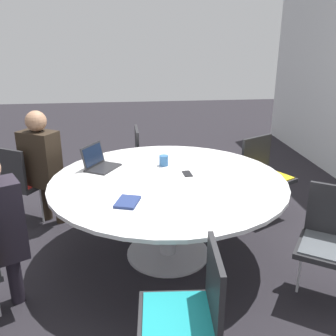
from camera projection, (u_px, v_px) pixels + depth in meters
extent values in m
plane|color=black|center=(168.00, 253.00, 3.39)|extent=(16.00, 16.00, 0.00)
cylinder|color=#B7B7BC|center=(168.00, 252.00, 3.39)|extent=(0.74, 0.74, 0.02)
cylinder|color=#B7B7BC|center=(168.00, 218.00, 3.27)|extent=(0.14, 0.14, 0.67)
cylinder|color=white|center=(168.00, 181.00, 3.15)|extent=(1.98, 1.98, 0.03)
cube|color=#262628|center=(26.00, 183.00, 3.86)|extent=(0.58, 0.59, 0.04)
cube|color=red|center=(25.00, 180.00, 3.85)|extent=(0.51, 0.52, 0.01)
cube|color=#262628|center=(8.00, 169.00, 3.61)|extent=(0.24, 0.38, 0.40)
cylinder|color=silver|center=(15.00, 200.00, 4.00)|extent=(0.02, 0.02, 0.41)
cylinder|color=silver|center=(42.00, 205.00, 3.86)|extent=(0.02, 0.02, 0.41)
cube|color=#262628|center=(177.00, 320.00, 2.02)|extent=(0.47, 0.45, 0.04)
cube|color=teal|center=(177.00, 316.00, 2.01)|extent=(0.41, 0.40, 0.01)
cube|color=#262628|center=(215.00, 285.00, 1.95)|extent=(0.42, 0.06, 0.40)
cylinder|color=silver|center=(175.00, 328.00, 2.26)|extent=(0.02, 0.02, 0.41)
cube|color=#262628|center=(330.00, 250.00, 2.66)|extent=(0.60, 0.60, 0.04)
cube|color=#4C5156|center=(330.00, 247.00, 2.65)|extent=(0.52, 0.53, 0.01)
cylinder|color=silver|center=(300.00, 269.00, 2.82)|extent=(0.02, 0.02, 0.41)
cube|color=#262628|center=(268.00, 179.00, 3.96)|extent=(0.58, 0.59, 0.04)
cube|color=gold|center=(269.00, 177.00, 3.95)|extent=(0.51, 0.52, 0.01)
cube|color=#262628|center=(256.00, 155.00, 4.03)|extent=(0.23, 0.38, 0.40)
cylinder|color=silver|center=(277.00, 194.00, 4.13)|extent=(0.02, 0.02, 0.41)
cylinder|color=silver|center=(255.00, 202.00, 3.94)|extent=(0.02, 0.02, 0.41)
cube|color=#262628|center=(154.00, 162.00, 4.47)|extent=(0.45, 0.43, 0.04)
cube|color=teal|center=(154.00, 160.00, 4.46)|extent=(0.39, 0.38, 0.01)
cube|color=#262628|center=(137.00, 145.00, 4.37)|extent=(0.42, 0.04, 0.40)
cylinder|color=silver|center=(153.00, 174.00, 4.71)|extent=(0.02, 0.02, 0.41)
cylinder|color=silver|center=(156.00, 185.00, 4.37)|extent=(0.02, 0.02, 0.41)
cylinder|color=#2D2319|center=(46.00, 199.00, 3.95)|extent=(0.10, 0.10, 0.45)
cylinder|color=#2D2319|center=(60.00, 202.00, 3.89)|extent=(0.10, 0.10, 0.45)
cube|color=#2D2319|center=(40.00, 159.00, 3.66)|extent=(0.37, 0.42, 0.55)
sphere|color=#A87A5B|center=(36.00, 121.00, 3.54)|extent=(0.20, 0.20, 0.20)
cylinder|color=#231E28|center=(15.00, 275.00, 2.72)|extent=(0.10, 0.10, 0.45)
cube|color=#232326|center=(103.00, 168.00, 3.39)|extent=(0.37, 0.34, 0.02)
cube|color=#232326|center=(93.00, 155.00, 3.39)|extent=(0.28, 0.20, 0.20)
cube|color=black|center=(93.00, 155.00, 3.39)|extent=(0.25, 0.17, 0.17)
cube|color=navy|center=(127.00, 202.00, 2.70)|extent=(0.25, 0.21, 0.02)
cylinder|color=#33669E|center=(164.00, 161.00, 3.45)|extent=(0.08, 0.08, 0.10)
cube|color=black|center=(187.00, 174.00, 3.26)|extent=(0.14, 0.08, 0.01)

